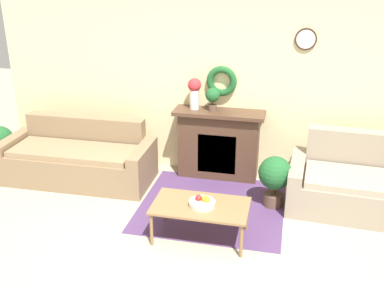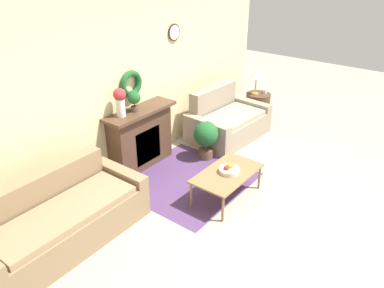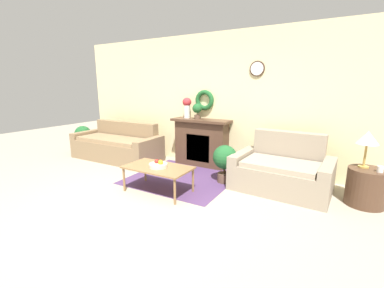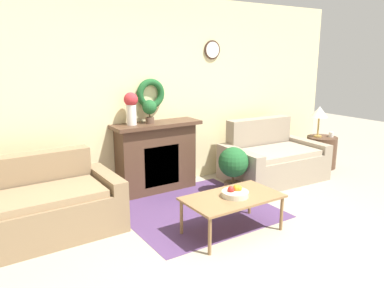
{
  "view_description": "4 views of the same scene",
  "coord_description": "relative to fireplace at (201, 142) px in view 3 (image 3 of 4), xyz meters",
  "views": [
    {
      "loc": [
        0.81,
        -3.47,
        2.88
      ],
      "look_at": [
        -0.31,
        1.45,
        0.83
      ],
      "focal_mm": 42.0,
      "sensor_mm": 36.0,
      "label": 1
    },
    {
      "loc": [
        -3.88,
        -1.6,
        3.17
      ],
      "look_at": [
        -0.07,
        1.36,
        0.67
      ],
      "focal_mm": 35.0,
      "sensor_mm": 36.0,
      "label": 2
    },
    {
      "loc": [
        2.34,
        -2.35,
        1.66
      ],
      "look_at": [
        0.13,
        1.51,
        0.65
      ],
      "focal_mm": 24.0,
      "sensor_mm": 36.0,
      "label": 3
    },
    {
      "loc": [
        -2.49,
        -2.19,
        1.9
      ],
      "look_at": [
        -0.2,
        1.32,
        0.9
      ],
      "focal_mm": 35.0,
      "sensor_mm": 36.0,
      "label": 4
    }
  ],
  "objects": [
    {
      "name": "side_table_by_loveseat",
      "position": [
        2.91,
        -0.53,
        -0.23
      ],
      "size": [
        0.51,
        0.51,
        0.53
      ],
      "color": "#4C3323",
      "rests_on": "ground_plane"
    },
    {
      "name": "fruit_bowl",
      "position": [
        0.1,
        -1.62,
        -0.05
      ],
      "size": [
        0.29,
        0.29,
        0.12
      ],
      "color": "beige",
      "rests_on": "coffee_table"
    },
    {
      "name": "fireplace",
      "position": [
        0.0,
        0.0,
        0.0
      ],
      "size": [
        1.25,
        0.41,
        0.99
      ],
      "color": "#4C3323",
      "rests_on": "ground_plane"
    },
    {
      "name": "loveseat_right",
      "position": [
        1.76,
        -0.5,
        -0.19
      ],
      "size": [
        1.55,
        1.06,
        0.91
      ],
      "rotation": [
        0.0,
        0.0,
        -0.06
      ],
      "color": "gray",
      "rests_on": "ground_plane"
    },
    {
      "name": "floor_rug",
      "position": [
        0.08,
        -0.88,
        -0.5
      ],
      "size": [
        1.8,
        1.7,
        0.01
      ],
      "color": "#4C335B",
      "rests_on": "ground_plane"
    },
    {
      "name": "vase_on_mantel_left",
      "position": [
        -0.35,
        0.01,
        0.74
      ],
      "size": [
        0.19,
        0.19,
        0.43
      ],
      "color": "silver",
      "rests_on": "fireplace"
    },
    {
      "name": "table_lamp",
      "position": [
        2.85,
        -0.48,
        0.45
      ],
      "size": [
        0.28,
        0.28,
        0.52
      ],
      "color": "#B28E42",
      "rests_on": "side_table_by_loveseat"
    },
    {
      "name": "ground_plane",
      "position": [
        0.13,
        -2.35,
        -0.5
      ],
      "size": [
        16.0,
        16.0,
        0.0
      ],
      "primitive_type": "plane",
      "color": "#9E937F"
    },
    {
      "name": "coffee_table",
      "position": [
        0.08,
        -1.61,
        -0.12
      ],
      "size": [
        1.06,
        0.6,
        0.42
      ],
      "color": "olive",
      "rests_on": "ground_plane"
    },
    {
      "name": "mug",
      "position": [
        3.03,
        -0.62,
        0.08
      ],
      "size": [
        0.08,
        0.08,
        0.09
      ],
      "color": "silver",
      "rests_on": "side_table_by_loveseat"
    },
    {
      "name": "potted_plant_floor_by_couch",
      "position": [
        -3.18,
        -0.48,
        -0.09
      ],
      "size": [
        0.41,
        0.41,
        0.67
      ],
      "color": "brown",
      "rests_on": "ground_plane"
    },
    {
      "name": "couch_left",
      "position": [
        -1.91,
        -0.53,
        -0.2
      ],
      "size": [
        2.11,
        0.91,
        0.84
      ],
      "rotation": [
        0.0,
        0.0,
        0.01
      ],
      "color": "#846B4C",
      "rests_on": "ground_plane"
    },
    {
      "name": "potted_plant_floor_by_loveseat",
      "position": [
        0.83,
        -0.7,
        -0.09
      ],
      "size": [
        0.42,
        0.42,
        0.67
      ],
      "color": "brown",
      "rests_on": "ground_plane"
    },
    {
      "name": "wall_back",
      "position": [
        0.13,
        0.21,
        0.85
      ],
      "size": [
        6.8,
        0.16,
        2.7
      ],
      "color": "beige",
      "rests_on": "ground_plane"
    },
    {
      "name": "potted_plant_on_mantel",
      "position": [
        -0.1,
        -0.01,
        0.69
      ],
      "size": [
        0.2,
        0.2,
        0.32
      ],
      "color": "brown",
      "rests_on": "fireplace"
    }
  ]
}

